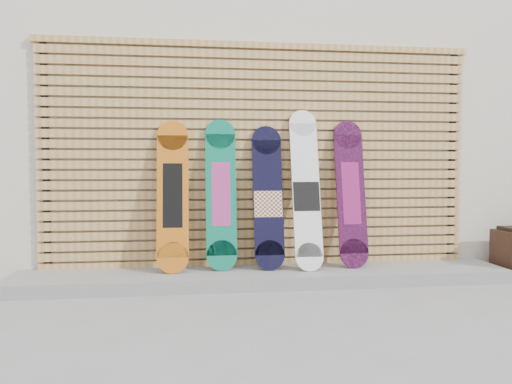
# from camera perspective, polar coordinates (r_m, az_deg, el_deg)

# --- Properties ---
(ground) EXTENTS (80.00, 80.00, 0.00)m
(ground) POSITION_cam_1_polar(r_m,az_deg,el_deg) (4.13, 4.45, -12.40)
(ground) COLOR gray
(ground) RESTS_ON ground
(building) EXTENTS (12.00, 5.00, 3.60)m
(building) POSITION_cam_1_polar(r_m,az_deg,el_deg) (7.54, 2.72, 8.35)
(building) COLOR beige
(building) RESTS_ON ground
(concrete_step) EXTENTS (4.60, 0.70, 0.12)m
(concrete_step) POSITION_cam_1_polar(r_m,az_deg,el_deg) (4.74, 0.93, -9.62)
(concrete_step) COLOR gray
(concrete_step) RESTS_ON ground
(slat_wall) EXTENTS (4.26, 0.08, 2.29)m
(slat_wall) POSITION_cam_1_polar(r_m,az_deg,el_deg) (4.91, 0.45, 4.31)
(slat_wall) COLOR tan
(slat_wall) RESTS_ON ground
(snowboard_0) EXTENTS (0.29, 0.33, 1.41)m
(snowboard_0) POSITION_cam_1_polar(r_m,az_deg,el_deg) (4.68, -9.50, -0.39)
(snowboard_0) COLOR #CA6715
(snowboard_0) RESTS_ON concrete_step
(snowboard_1) EXTENTS (0.29, 0.28, 1.42)m
(snowboard_1) POSITION_cam_1_polar(r_m,az_deg,el_deg) (4.72, -4.03, -0.23)
(snowboard_1) COLOR #0C7657
(snowboard_1) RESTS_ON concrete_step
(snowboard_2) EXTENTS (0.28, 0.31, 1.37)m
(snowboard_2) POSITION_cam_1_polar(r_m,az_deg,el_deg) (4.75, 1.38, -0.68)
(snowboard_2) COLOR black
(snowboard_2) RESTS_ON concrete_step
(snowboard_3) EXTENTS (0.27, 0.40, 1.53)m
(snowboard_3) POSITION_cam_1_polar(r_m,az_deg,el_deg) (4.77, 5.73, 0.26)
(snowboard_3) COLOR white
(snowboard_3) RESTS_ON concrete_step
(snowboard_4) EXTENTS (0.28, 0.31, 1.43)m
(snowboard_4) POSITION_cam_1_polar(r_m,az_deg,el_deg) (4.94, 10.78, -0.13)
(snowboard_4) COLOR black
(snowboard_4) RESTS_ON concrete_step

